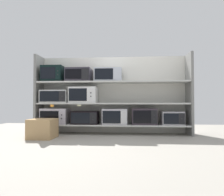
% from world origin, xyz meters
% --- Properties ---
extents(ground, '(7.09, 6.00, 0.02)m').
position_xyz_m(ground, '(0.00, -1.00, -0.01)').
color(ground, gray).
extents(back_panel, '(3.29, 0.04, 1.65)m').
position_xyz_m(back_panel, '(0.00, 0.23, 0.83)').
color(back_panel, beige).
rests_on(back_panel, ground).
extents(upright_left, '(0.05, 0.42, 1.65)m').
position_xyz_m(upright_left, '(-1.57, 0.00, 0.83)').
color(upright_left, slate).
rests_on(upright_left, ground).
extents(upright_right, '(0.05, 0.42, 1.65)m').
position_xyz_m(upright_right, '(1.57, 0.00, 0.83)').
color(upright_right, slate).
rests_on(upright_right, ground).
extents(shelf_0, '(3.09, 0.42, 0.03)m').
position_xyz_m(shelf_0, '(0.00, 0.00, 0.19)').
color(shelf_0, beige).
rests_on(shelf_0, ground).
extents(microwave_0, '(0.55, 0.38, 0.32)m').
position_xyz_m(microwave_0, '(-1.21, -0.00, 0.37)').
color(microwave_0, '#BBB2BC').
rests_on(microwave_0, shelf_0).
extents(microwave_1, '(0.55, 0.38, 0.27)m').
position_xyz_m(microwave_1, '(-0.56, -0.00, 0.34)').
color(microwave_1, black).
rests_on(microwave_1, shelf_0).
extents(microwave_2, '(0.51, 0.41, 0.32)m').
position_xyz_m(microwave_2, '(0.06, -0.00, 0.36)').
color(microwave_2, '#B7B3BB').
rests_on(microwave_2, shelf_0).
extents(microwave_3, '(0.50, 0.37, 0.33)m').
position_xyz_m(microwave_3, '(0.66, -0.00, 0.37)').
color(microwave_3, '#352B35').
rests_on(microwave_3, shelf_0).
extents(microwave_4, '(0.43, 0.39, 0.27)m').
position_xyz_m(microwave_4, '(1.22, -0.00, 0.34)').
color(microwave_4, '#9F9DA3').
rests_on(microwave_4, shelf_0).
extents(shelf_1, '(3.09, 0.42, 0.03)m').
position_xyz_m(shelf_1, '(0.00, 0.00, 0.63)').
color(shelf_1, beige).
extents(microwave_5, '(0.57, 0.43, 0.27)m').
position_xyz_m(microwave_5, '(-1.20, -0.00, 0.78)').
color(microwave_5, '#B8BAB9').
rests_on(microwave_5, shelf_1).
extents(microwave_6, '(0.57, 0.41, 0.33)m').
position_xyz_m(microwave_6, '(-0.60, -0.00, 0.81)').
color(microwave_6, silver).
rests_on(microwave_6, shelf_1).
extents(price_tag_0, '(0.07, 0.00, 0.05)m').
position_xyz_m(price_tag_0, '(-1.20, -0.21, 0.59)').
color(price_tag_0, orange).
extents(price_tag_1, '(0.08, 0.00, 0.03)m').
position_xyz_m(price_tag_1, '(-0.64, -0.21, 0.60)').
color(price_tag_1, beige).
extents(shelf_2, '(3.09, 0.42, 0.03)m').
position_xyz_m(shelf_2, '(0.00, 0.00, 1.07)').
color(shelf_2, beige).
extents(microwave_7, '(0.45, 0.36, 0.34)m').
position_xyz_m(microwave_7, '(-1.26, -0.00, 1.26)').
color(microwave_7, black).
rests_on(microwave_7, shelf_2).
extents(microwave_8, '(0.51, 0.43, 0.28)m').
position_xyz_m(microwave_8, '(-0.70, -0.00, 1.23)').
color(microwave_8, '#2F2B35').
rests_on(microwave_8, shelf_2).
extents(microwave_9, '(0.56, 0.35, 0.28)m').
position_xyz_m(microwave_9, '(-0.08, -0.00, 1.23)').
color(microwave_9, '#B0B6C2').
rests_on(microwave_9, shelf_2).
extents(shipping_carton, '(0.44, 0.44, 0.35)m').
position_xyz_m(shipping_carton, '(-1.22, -0.60, 0.18)').
color(shipping_carton, tan).
rests_on(shipping_carton, ground).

